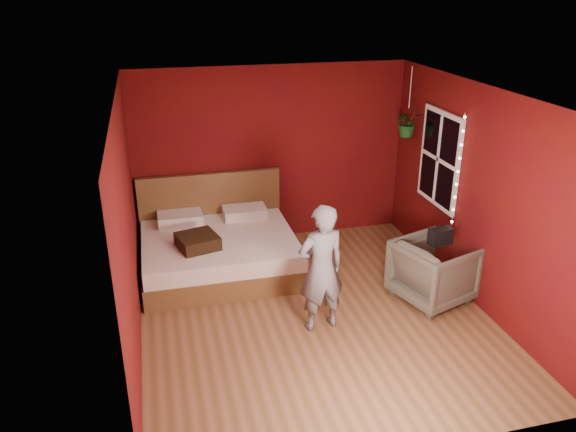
# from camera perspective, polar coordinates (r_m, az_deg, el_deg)

# --- Properties ---
(floor) EXTENTS (4.50, 4.50, 0.00)m
(floor) POSITION_cam_1_polar(r_m,az_deg,el_deg) (6.81, 2.57, -9.80)
(floor) COLOR brown
(floor) RESTS_ON ground
(room_walls) EXTENTS (4.04, 4.54, 2.62)m
(room_walls) POSITION_cam_1_polar(r_m,az_deg,el_deg) (6.07, 2.84, 3.66)
(room_walls) COLOR #5A1109
(room_walls) RESTS_ON ground
(window) EXTENTS (0.05, 0.97, 1.27)m
(window) POSITION_cam_1_polar(r_m,az_deg,el_deg) (7.66, 15.11, 5.61)
(window) COLOR white
(window) RESTS_ON room_walls
(fairy_lights) EXTENTS (0.04, 0.04, 1.45)m
(fairy_lights) POSITION_cam_1_polar(r_m,az_deg,el_deg) (7.22, 16.89, 4.35)
(fairy_lights) COLOR silver
(fairy_lights) RESTS_ON room_walls
(bed) EXTENTS (2.05, 1.74, 1.13)m
(bed) POSITION_cam_1_polar(r_m,az_deg,el_deg) (7.73, -7.10, -3.25)
(bed) COLOR brown
(bed) RESTS_ON ground
(person) EXTENTS (0.59, 0.43, 1.50)m
(person) POSITION_cam_1_polar(r_m,az_deg,el_deg) (6.19, 3.39, -5.35)
(person) COLOR slate
(person) RESTS_ON ground
(armchair) EXTENTS (1.07, 1.05, 0.77)m
(armchair) POSITION_cam_1_polar(r_m,az_deg,el_deg) (7.12, 14.57, -5.44)
(armchair) COLOR #595646
(armchair) RESTS_ON ground
(handbag) EXTENTS (0.29, 0.18, 0.20)m
(handbag) POSITION_cam_1_polar(r_m,az_deg,el_deg) (6.88, 15.23, -2.00)
(handbag) COLOR black
(handbag) RESTS_ON armchair
(throw_pillow) EXTENTS (0.58, 0.58, 0.17)m
(throw_pillow) POSITION_cam_1_polar(r_m,az_deg,el_deg) (7.25, -9.16, -2.56)
(throw_pillow) COLOR #321F10
(throw_pillow) RESTS_ON bed
(hanging_plant) EXTENTS (0.38, 0.34, 0.96)m
(hanging_plant) POSITION_cam_1_polar(r_m,az_deg,el_deg) (8.09, 12.06, 9.28)
(hanging_plant) COLOR silver
(hanging_plant) RESTS_ON room_walls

